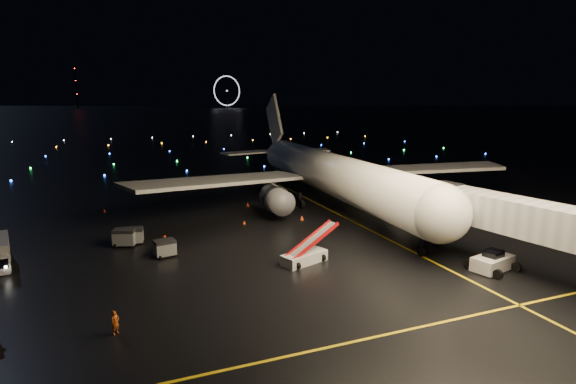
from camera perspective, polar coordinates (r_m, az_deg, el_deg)
name	(u,v)px	position (r m, az deg, el deg)	size (l,w,h in m)	color
ground	(134,121)	(332.95, -19.00, 8.56)	(2000.00, 2000.00, 0.00)	black
lane_centre	(352,221)	(56.45, 8.09, -3.65)	(0.25, 80.00, 0.02)	yellow
lane_cross	(308,352)	(28.60, 2.58, -19.61)	(60.00, 0.25, 0.02)	yellow
airliner	(322,149)	(64.51, 4.34, 5.47)	(55.59, 52.81, 15.75)	white
pushback_tug	(493,260)	(43.91, 24.56, -7.90)	(3.88, 2.03, 1.85)	silver
belt_loader	(304,246)	(41.57, 2.08, -6.93)	(6.54, 1.78, 3.17)	silver
crew_a	(115,322)	(32.02, -21.09, -15.19)	(0.59, 0.38, 1.61)	orange
crew_c	(165,244)	(46.30, -15.37, -6.33)	(1.00, 0.42, 1.72)	orange
safety_cone_0	(302,218)	(56.35, 1.77, -3.28)	(0.49, 0.49, 0.56)	#E84714
safety_cone_1	(248,204)	(63.63, -5.16, -1.57)	(0.49, 0.49, 0.56)	#E84714
safety_cone_2	(244,222)	(54.88, -5.59, -3.80)	(0.41, 0.41, 0.47)	#E84714
safety_cone_3	(104,210)	(65.05, -22.29, -2.15)	(0.44, 0.44, 0.50)	#E84714
ferris_wheel	(227,92)	(774.78, -7.75, 12.47)	(50.00, 4.00, 52.00)	black
radio_mast	(76,87)	(773.77, -25.30, 11.92)	(1.80, 1.80, 64.00)	black
taxiway_lights	(167,149)	(139.87, -15.17, 5.31)	(164.00, 92.00, 0.36)	black
baggage_cart_0	(133,236)	(49.87, -19.06, -5.27)	(1.99, 1.39, 1.69)	gray
baggage_cart_1	(165,248)	(44.99, -15.37, -6.91)	(1.93, 1.35, 1.64)	gray
baggage_cart_2	(125,238)	(49.32, -20.02, -5.46)	(2.13, 1.49, 1.81)	gray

